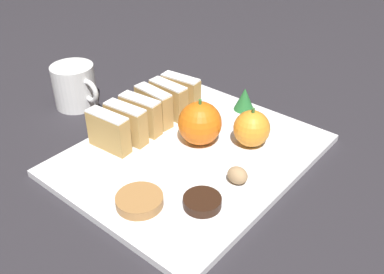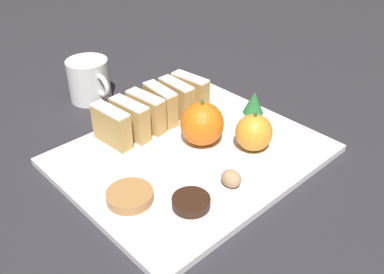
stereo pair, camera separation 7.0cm
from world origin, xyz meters
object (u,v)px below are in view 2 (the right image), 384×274
chocolate_cookie (191,202)px  orange_near (202,124)px  walnut (231,179)px  coffee_mug (89,80)px  orange_far (254,132)px

chocolate_cookie → orange_near: bearing=130.3°
walnut → coffee_mug: coffee_mug is taller
orange_far → chocolate_cookie: 0.18m
walnut → chocolate_cookie: walnut is taller
walnut → chocolate_cookie: bearing=-96.4°
orange_far → coffee_mug: bearing=-165.4°
coffee_mug → chocolate_cookie: bearing=-11.8°
orange_near → orange_far: (0.07, 0.05, -0.01)m
chocolate_cookie → coffee_mug: coffee_mug is taller
orange_near → chocolate_cookie: bearing=-49.7°
orange_near → coffee_mug: bearing=-171.6°
coffee_mug → orange_far: bearing=14.6°
orange_far → coffee_mug: (-0.36, -0.09, -0.00)m
orange_far → walnut: 0.11m
walnut → coffee_mug: size_ratio=0.29×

